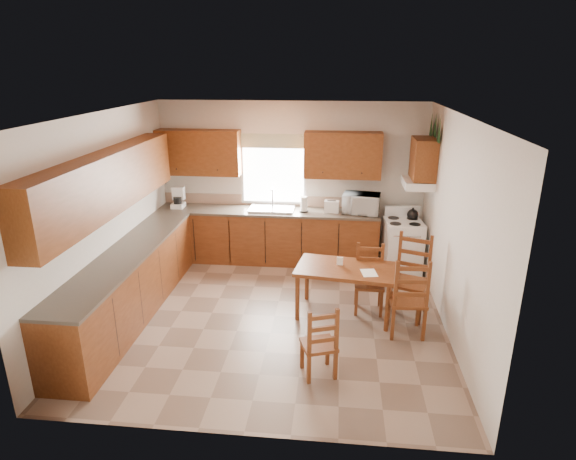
# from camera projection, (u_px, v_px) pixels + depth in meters

# --- Properties ---
(floor) EXTENTS (4.50, 4.50, 0.00)m
(floor) POSITION_uv_depth(u_px,v_px,m) (275.00, 316.00, 6.58)
(floor) COLOR #89705E
(floor) RESTS_ON ground
(ceiling) EXTENTS (4.50, 4.50, 0.00)m
(ceiling) POSITION_uv_depth(u_px,v_px,m) (273.00, 114.00, 5.70)
(ceiling) COLOR brown
(ceiling) RESTS_ON floor
(wall_left) EXTENTS (4.50, 4.50, 0.00)m
(wall_left) POSITION_uv_depth(u_px,v_px,m) (106.00, 217.00, 6.36)
(wall_left) COLOR silver
(wall_left) RESTS_ON floor
(wall_right) EXTENTS (4.50, 4.50, 0.00)m
(wall_right) POSITION_uv_depth(u_px,v_px,m) (455.00, 228.00, 5.92)
(wall_right) COLOR silver
(wall_right) RESTS_ON floor
(wall_back) EXTENTS (4.50, 4.50, 0.00)m
(wall_back) POSITION_uv_depth(u_px,v_px,m) (291.00, 182.00, 8.25)
(wall_back) COLOR silver
(wall_back) RESTS_ON floor
(wall_front) EXTENTS (4.50, 4.50, 0.00)m
(wall_front) POSITION_uv_depth(u_px,v_px,m) (239.00, 306.00, 4.02)
(wall_front) COLOR silver
(wall_front) RESTS_ON floor
(lower_cab_back) EXTENTS (3.75, 0.60, 0.88)m
(lower_cab_back) POSITION_uv_depth(u_px,v_px,m) (268.00, 237.00, 8.31)
(lower_cab_back) COLOR brown
(lower_cab_back) RESTS_ON floor
(lower_cab_left) EXTENTS (0.60, 3.60, 0.88)m
(lower_cab_left) POSITION_uv_depth(u_px,v_px,m) (130.00, 285.00, 6.49)
(lower_cab_left) COLOR brown
(lower_cab_left) RESTS_ON floor
(counter_back) EXTENTS (3.75, 0.63, 0.04)m
(counter_back) POSITION_uv_depth(u_px,v_px,m) (267.00, 211.00, 8.16)
(counter_back) COLOR #4B4238
(counter_back) RESTS_ON lower_cab_back
(counter_left) EXTENTS (0.63, 3.60, 0.04)m
(counter_left) POSITION_uv_depth(u_px,v_px,m) (126.00, 254.00, 6.34)
(counter_left) COLOR #4B4238
(counter_left) RESTS_ON lower_cab_left
(backsplash) EXTENTS (3.75, 0.01, 0.18)m
(backsplash) POSITION_uv_depth(u_px,v_px,m) (270.00, 200.00, 8.39)
(backsplash) COLOR #9A7C67
(backsplash) RESTS_ON counter_back
(upper_cab_back_left) EXTENTS (1.41, 0.33, 0.75)m
(upper_cab_back_left) POSITION_uv_depth(u_px,v_px,m) (199.00, 152.00, 8.08)
(upper_cab_back_left) COLOR brown
(upper_cab_back_left) RESTS_ON wall_back
(upper_cab_back_right) EXTENTS (1.25, 0.33, 0.75)m
(upper_cab_back_right) POSITION_uv_depth(u_px,v_px,m) (343.00, 155.00, 7.85)
(upper_cab_back_right) COLOR brown
(upper_cab_back_right) RESTS_ON wall_back
(upper_cab_left) EXTENTS (0.33, 3.60, 0.75)m
(upper_cab_left) POSITION_uv_depth(u_px,v_px,m) (108.00, 183.00, 6.04)
(upper_cab_left) COLOR brown
(upper_cab_left) RESTS_ON wall_left
(upper_cab_stove) EXTENTS (0.33, 0.62, 0.62)m
(upper_cab_stove) POSITION_uv_depth(u_px,v_px,m) (423.00, 159.00, 7.30)
(upper_cab_stove) COLOR brown
(upper_cab_stove) RESTS_ON wall_right
(range_hood) EXTENTS (0.44, 0.62, 0.12)m
(range_hood) POSITION_uv_depth(u_px,v_px,m) (418.00, 183.00, 7.43)
(range_hood) COLOR white
(range_hood) RESTS_ON wall_right
(window_frame) EXTENTS (1.13, 0.02, 1.18)m
(window_frame) POSITION_uv_depth(u_px,v_px,m) (273.00, 170.00, 8.19)
(window_frame) COLOR white
(window_frame) RESTS_ON wall_back
(window_pane) EXTENTS (1.05, 0.01, 1.10)m
(window_pane) POSITION_uv_depth(u_px,v_px,m) (273.00, 170.00, 8.18)
(window_pane) COLOR white
(window_pane) RESTS_ON wall_back
(window_valance) EXTENTS (1.19, 0.01, 0.24)m
(window_valance) POSITION_uv_depth(u_px,v_px,m) (273.00, 141.00, 8.00)
(window_valance) COLOR #657D4B
(window_valance) RESTS_ON wall_back
(sink_basin) EXTENTS (0.75, 0.45, 0.04)m
(sink_basin) POSITION_uv_depth(u_px,v_px,m) (272.00, 209.00, 8.13)
(sink_basin) COLOR silver
(sink_basin) RESTS_ON counter_back
(pine_decal_a) EXTENTS (0.22, 0.22, 0.36)m
(pine_decal_a) POSITION_uv_depth(u_px,v_px,m) (439.00, 130.00, 6.83)
(pine_decal_a) COLOR #153419
(pine_decal_a) RESTS_ON wall_right
(pine_decal_b) EXTENTS (0.22, 0.22, 0.36)m
(pine_decal_b) POSITION_uv_depth(u_px,v_px,m) (436.00, 124.00, 7.12)
(pine_decal_b) COLOR #153419
(pine_decal_b) RESTS_ON wall_right
(pine_decal_c) EXTENTS (0.22, 0.22, 0.36)m
(pine_decal_c) POSITION_uv_depth(u_px,v_px,m) (432.00, 124.00, 7.43)
(pine_decal_c) COLOR #153419
(pine_decal_c) RESTS_ON wall_right
(stove) EXTENTS (0.64, 0.66, 0.86)m
(stove) POSITION_uv_depth(u_px,v_px,m) (402.00, 247.00, 7.84)
(stove) COLOR white
(stove) RESTS_ON floor
(coffeemaker) EXTENTS (0.27, 0.29, 0.32)m
(coffeemaker) POSITION_uv_depth(u_px,v_px,m) (178.00, 198.00, 8.23)
(coffeemaker) COLOR white
(coffeemaker) RESTS_ON counter_back
(paper_towel) EXTENTS (0.12, 0.12, 0.26)m
(paper_towel) POSITION_uv_depth(u_px,v_px,m) (304.00, 204.00, 8.01)
(paper_towel) COLOR white
(paper_towel) RESTS_ON counter_back
(toaster) EXTENTS (0.25, 0.16, 0.19)m
(toaster) POSITION_uv_depth(u_px,v_px,m) (332.00, 207.00, 8.00)
(toaster) COLOR white
(toaster) RESTS_ON counter_back
(microwave) EXTENTS (0.60, 0.47, 0.33)m
(microwave) POSITION_uv_depth(u_px,v_px,m) (361.00, 203.00, 7.94)
(microwave) COLOR white
(microwave) RESTS_ON counter_back
(dining_table) EXTENTS (1.39, 0.92, 0.70)m
(dining_table) POSITION_uv_depth(u_px,v_px,m) (345.00, 291.00, 6.53)
(dining_table) COLOR brown
(dining_table) RESTS_ON floor
(chair_near_left) EXTENTS (0.45, 0.44, 0.85)m
(chair_near_left) POSITION_uv_depth(u_px,v_px,m) (319.00, 340.00, 5.23)
(chair_near_left) COLOR brown
(chair_near_left) RESTS_ON floor
(chair_near_right) EXTENTS (0.47, 0.45, 1.05)m
(chair_near_right) POSITION_uv_depth(u_px,v_px,m) (408.00, 296.00, 6.01)
(chair_near_right) COLOR brown
(chair_near_right) RESTS_ON floor
(chair_far_left) EXTENTS (0.40, 0.38, 0.94)m
(chair_far_left) POSITION_uv_depth(u_px,v_px,m) (369.00, 280.00, 6.58)
(chair_far_left) COLOR brown
(chair_far_left) RESTS_ON floor
(chair_far_right) EXTENTS (0.60, 0.58, 1.12)m
(chair_far_right) POSITION_uv_depth(u_px,v_px,m) (410.00, 278.00, 6.43)
(chair_far_right) COLOR brown
(chair_far_right) RESTS_ON floor
(table_paper) EXTENTS (0.23, 0.28, 0.00)m
(table_paper) POSITION_uv_depth(u_px,v_px,m) (369.00, 273.00, 6.25)
(table_paper) COLOR white
(table_paper) RESTS_ON dining_table
(table_card) EXTENTS (0.09, 0.03, 0.11)m
(table_card) POSITION_uv_depth(u_px,v_px,m) (340.00, 261.00, 6.48)
(table_card) COLOR white
(table_card) RESTS_ON dining_table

